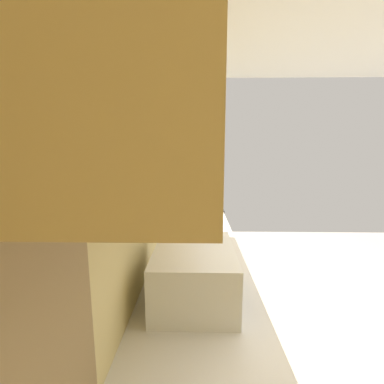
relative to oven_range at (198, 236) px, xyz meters
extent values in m
plane|color=beige|center=(-1.58, -1.20, -0.47)|extent=(6.42, 6.42, 0.00)
cube|color=#E3CB82|center=(-1.58, 0.38, 0.88)|extent=(4.13, 0.12, 2.71)
cube|color=tan|center=(-1.95, 0.01, -0.03)|extent=(3.23, 0.62, 0.90)
cube|color=silver|center=(-1.95, 0.01, 0.43)|extent=(3.26, 0.65, 0.02)
cube|color=#332819|center=(-2.18, -0.30, -0.03)|extent=(0.01, 0.01, 0.82)
cube|color=#332819|center=(-1.72, -0.30, -0.03)|extent=(0.01, 0.01, 0.82)
cube|color=#332819|center=(-1.26, -0.30, -0.03)|extent=(0.01, 0.01, 0.82)
cube|color=#332819|center=(-0.80, -0.30, -0.03)|extent=(0.01, 0.01, 0.82)
cube|color=tan|center=(-1.95, 0.16, 1.37)|extent=(2.29, 0.33, 0.56)
cube|color=#997A4C|center=(-2.98, 0.31, 0.80)|extent=(0.47, 0.02, 0.58)
cube|color=white|center=(-2.98, 0.32, 0.80)|extent=(0.41, 0.01, 0.52)
cube|color=black|center=(0.00, 0.00, -0.02)|extent=(0.66, 0.65, 0.92)
cube|color=black|center=(0.00, -0.33, -0.06)|extent=(0.51, 0.01, 0.50)
cube|color=black|center=(0.00, 0.00, 0.45)|extent=(0.62, 0.61, 0.02)
cube|color=black|center=(0.00, 0.30, 0.53)|extent=(0.62, 0.04, 0.18)
cylinder|color=#38383D|center=(-0.14, -0.12, 0.47)|extent=(0.11, 0.11, 0.01)
cylinder|color=#38383D|center=(0.14, -0.12, 0.47)|extent=(0.11, 0.11, 0.01)
cylinder|color=#38383D|center=(-0.14, 0.12, 0.47)|extent=(0.11, 0.11, 0.01)
cylinder|color=#38383D|center=(0.14, 0.12, 0.47)|extent=(0.11, 0.11, 0.01)
cube|color=white|center=(-2.16, 0.03, 0.58)|extent=(0.51, 0.40, 0.27)
cube|color=black|center=(-2.21, -0.17, 0.58)|extent=(0.32, 0.01, 0.19)
cube|color=#2D2D33|center=(-1.96, -0.17, 0.58)|extent=(0.09, 0.01, 0.19)
cylinder|color=gold|center=(-0.76, -0.07, 0.46)|extent=(0.20, 0.20, 0.04)
cylinder|color=#EEB949|center=(-0.76, -0.07, 0.47)|extent=(0.16, 0.16, 0.02)
cylinder|color=#B7BABF|center=(-1.23, -0.07, 0.52)|extent=(0.14, 0.14, 0.15)
cylinder|color=black|center=(-1.23, -0.07, 0.61)|extent=(0.03, 0.03, 0.02)
cylinder|color=#B7BABF|center=(-1.16, -0.07, 0.55)|extent=(0.09, 0.02, 0.05)
camera|label=1|loc=(-3.34, 0.02, 1.19)|focal=23.15mm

